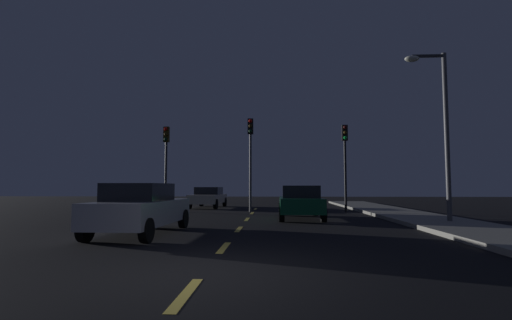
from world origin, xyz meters
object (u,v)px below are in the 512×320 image
(traffic_signal_left, at_px, (166,152))
(traffic_signal_center, at_px, (250,147))
(car_adjacent_lane, at_px, (141,208))
(car_stopped_ahead, at_px, (300,202))
(street_lamp_right, at_px, (440,120))
(traffic_signal_right, at_px, (345,151))
(car_oncoming_far, at_px, (208,197))

(traffic_signal_left, height_order, traffic_signal_center, traffic_signal_center)
(traffic_signal_center, xyz_separation_m, car_adjacent_lane, (-2.69, -10.08, -2.94))
(traffic_signal_left, xyz_separation_m, traffic_signal_center, (4.92, 0.00, 0.28))
(traffic_signal_left, bearing_deg, car_stopped_ahead, -30.48)
(traffic_signal_center, bearing_deg, street_lamp_right, -41.46)
(traffic_signal_left, xyz_separation_m, car_adjacent_lane, (2.23, -10.08, -2.67))
(traffic_signal_right, relative_size, street_lamp_right, 0.75)
(traffic_signal_center, relative_size, street_lamp_right, 0.81)
(car_adjacent_lane, bearing_deg, traffic_signal_left, 102.48)
(car_stopped_ahead, height_order, street_lamp_right, street_lamp_right)
(traffic_signal_center, xyz_separation_m, car_stopped_ahead, (2.52, -4.38, -2.97))
(traffic_signal_center, relative_size, car_adjacent_lane, 1.16)
(traffic_signal_center, height_order, car_oncoming_far, traffic_signal_center)
(car_oncoming_far, bearing_deg, street_lamp_right, -45.29)
(car_adjacent_lane, bearing_deg, traffic_signal_right, 51.29)
(traffic_signal_right, bearing_deg, traffic_signal_center, 179.99)
(street_lamp_right, bearing_deg, car_stopped_ahead, 154.87)
(traffic_signal_left, xyz_separation_m, street_lamp_right, (12.63, -6.82, 0.54))
(car_adjacent_lane, bearing_deg, traffic_signal_center, 75.07)
(traffic_signal_right, bearing_deg, traffic_signal_left, -180.00)
(traffic_signal_left, distance_m, traffic_signal_right, 10.31)
(car_adjacent_lane, height_order, street_lamp_right, street_lamp_right)
(car_stopped_ahead, bearing_deg, car_oncoming_far, 123.59)
(traffic_signal_right, relative_size, car_stopped_ahead, 1.11)
(car_stopped_ahead, bearing_deg, car_adjacent_lane, -132.41)
(traffic_signal_left, xyz_separation_m, car_stopped_ahead, (7.44, -4.38, -2.69))
(car_oncoming_far, bearing_deg, traffic_signal_center, -52.84)
(car_stopped_ahead, xyz_separation_m, car_oncoming_far, (-5.67, 8.54, -0.03))
(traffic_signal_right, height_order, street_lamp_right, street_lamp_right)
(traffic_signal_left, relative_size, traffic_signal_right, 1.00)
(traffic_signal_center, distance_m, car_oncoming_far, 6.02)
(traffic_signal_center, height_order, traffic_signal_right, traffic_signal_center)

